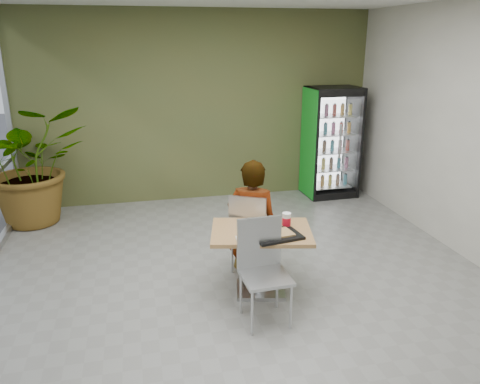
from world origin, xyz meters
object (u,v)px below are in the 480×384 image
object	(u,v)px
cafeteria_tray	(276,236)
soda_cup	(286,221)
chair_far	(249,227)
seated_woman	(252,228)
beverage_fridge	(331,142)
potted_plant	(31,165)
chair_near	(262,262)
dining_table	(261,248)

from	to	relation	value
cafeteria_tray	soda_cup	bearing A→B (deg)	50.12
chair_far	seated_woman	xyz separation A→B (m)	(0.05, 0.04, -0.04)
beverage_fridge	potted_plant	size ratio (longest dim) A/B	1.06
chair_near	potted_plant	xyz separation A→B (m)	(-2.71, 3.30, 0.30)
chair_far	seated_woman	bearing A→B (deg)	-110.80
chair_far	seated_woman	size ratio (longest dim) A/B	0.59
cafeteria_tray	chair_far	bearing A→B (deg)	99.23
chair_near	beverage_fridge	world-z (taller)	beverage_fridge
cafeteria_tray	beverage_fridge	distance (m)	3.87
dining_table	chair_near	distance (m)	0.47
chair_far	soda_cup	xyz separation A→B (m)	(0.29, -0.50, 0.25)
chair_near	seated_woman	bearing A→B (deg)	78.62
cafeteria_tray	beverage_fridge	world-z (taller)	beverage_fridge
dining_table	chair_far	xyz separation A→B (m)	(-0.01, 0.51, 0.05)
seated_woman	dining_table	bearing A→B (deg)	113.21
dining_table	chair_far	bearing A→B (deg)	90.98
dining_table	soda_cup	world-z (taller)	soda_cup
chair_far	chair_near	bearing A→B (deg)	111.18
chair_near	seated_woman	world-z (taller)	seated_woman
dining_table	seated_woman	world-z (taller)	seated_woman
dining_table	chair_near	size ratio (longest dim) A/B	1.16
cafeteria_tray	chair_near	bearing A→B (deg)	-131.55
seated_woman	soda_cup	xyz separation A→B (m)	(0.24, -0.54, 0.28)
chair_far	soda_cup	distance (m)	0.63
beverage_fridge	potted_plant	world-z (taller)	beverage_fridge
cafeteria_tray	potted_plant	world-z (taller)	potted_plant
seated_woman	soda_cup	distance (m)	0.66
chair_far	chair_near	world-z (taller)	chair_near
seated_woman	chair_near	bearing A→B (deg)	108.73
seated_woman	cafeteria_tray	bearing A→B (deg)	122.44
seated_woman	cafeteria_tray	size ratio (longest dim) A/B	3.45
cafeteria_tray	potted_plant	distance (m)	4.23
chair_far	beverage_fridge	xyz separation A→B (m)	(2.13, 2.58, 0.38)
cafeteria_tray	potted_plant	size ratio (longest dim) A/B	0.27
chair_far	chair_near	distance (m)	0.96
chair_far	soda_cup	world-z (taller)	chair_far
dining_table	soda_cup	distance (m)	0.41
seated_woman	soda_cup	bearing A→B (deg)	141.63
chair_far	beverage_fridge	world-z (taller)	beverage_fridge
chair_far	beverage_fridge	bearing A→B (deg)	-102.22
chair_near	beverage_fridge	bearing A→B (deg)	54.94
chair_near	seated_woman	distance (m)	1.01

